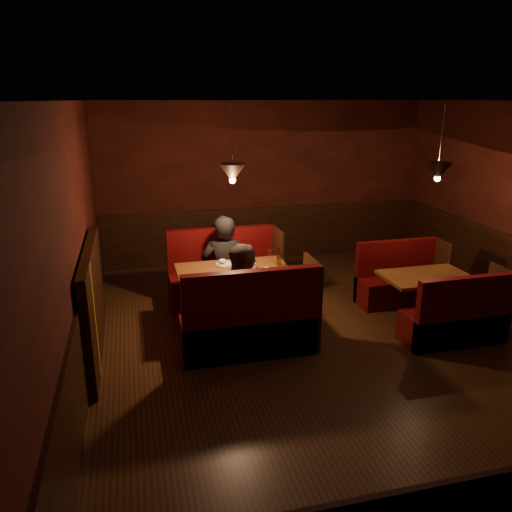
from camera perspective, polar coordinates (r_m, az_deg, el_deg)
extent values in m
cube|color=#3A1F12|center=(6.51, 9.17, -9.41)|extent=(6.00, 7.00, 0.01)
cube|color=black|center=(5.82, 10.60, 17.11)|extent=(6.00, 7.00, 0.01)
cube|color=black|center=(9.25, 1.06, 8.35)|extent=(6.00, 0.01, 2.90)
cube|color=black|center=(5.54, -19.97, 1.08)|extent=(0.01, 7.00, 2.90)
cube|color=black|center=(9.42, 1.07, 2.62)|extent=(6.00, 0.04, 1.00)
cube|color=black|center=(5.86, -18.77, -7.85)|extent=(0.04, 7.00, 1.00)
cube|color=black|center=(6.16, -18.09, -4.99)|extent=(0.10, 2.20, 1.30)
cube|color=#AB8F19|center=(5.65, -17.88, -7.03)|extent=(0.01, 0.12, 1.30)
cylinder|color=#333333|center=(6.19, -2.77, 13.16)|extent=(0.01, 0.01, 0.80)
cone|color=black|center=(6.23, -2.71, 9.49)|extent=(0.34, 0.34, 0.22)
sphere|color=#FFBF72|center=(6.24, -2.70, 8.67)|extent=(0.08, 0.08, 0.08)
cylinder|color=#333333|center=(6.72, 20.45, 12.46)|extent=(0.01, 0.01, 0.80)
cone|color=black|center=(6.76, 20.09, 9.10)|extent=(0.34, 0.34, 0.22)
sphere|color=#FFBF72|center=(6.78, 20.01, 8.35)|extent=(0.08, 0.08, 0.08)
cube|color=#613113|center=(6.53, -2.55, -1.76)|extent=(1.47, 0.89, 0.05)
cylinder|color=black|center=(6.67, -2.51, -4.96)|extent=(0.15, 0.15, 0.74)
cylinder|color=black|center=(6.81, -2.47, -7.66)|extent=(0.59, 0.59, 0.04)
cylinder|color=silver|center=(6.42, -1.42, -1.77)|extent=(0.29, 0.29, 0.02)
cube|color=black|center=(6.45, -2.20, -1.40)|extent=(0.09, 0.08, 0.04)
ellipsoid|color=silver|center=(6.37, -2.50, -1.56)|extent=(0.07, 0.07, 0.06)
cube|color=tan|center=(6.38, -0.89, -1.62)|extent=(0.09, 0.07, 0.03)
cylinder|color=silver|center=(6.32, -1.41, -1.93)|extent=(0.12, 0.08, 0.01)
cylinder|color=silver|center=(6.71, -3.44, -0.95)|extent=(0.27, 0.27, 0.02)
ellipsoid|color=beige|center=(6.72, -3.85, -0.58)|extent=(0.11, 0.11, 0.06)
cube|color=silver|center=(6.62, -3.60, -1.11)|extent=(0.19, 0.12, 0.00)
cylinder|color=white|center=(6.56, -0.15, -1.00)|extent=(0.05, 0.05, 0.09)
cylinder|color=white|center=(6.83, 1.58, 0.04)|extent=(0.08, 0.08, 0.16)
cylinder|color=white|center=(6.42, 2.42, -1.13)|extent=(0.08, 0.08, 0.16)
cylinder|color=#47230F|center=(6.66, 2.65, -0.39)|extent=(0.06, 0.06, 0.17)
cylinder|color=#47230F|center=(6.62, 2.66, 0.61)|extent=(0.03, 0.03, 0.07)
ellipsoid|color=white|center=(6.47, 1.17, -1.48)|extent=(0.12, 0.11, 0.05)
cube|color=#430A0C|center=(7.42, -3.69, -3.71)|extent=(1.58, 0.58, 0.47)
cube|color=#430A0C|center=(7.52, -4.06, -0.86)|extent=(1.58, 0.13, 1.11)
cube|color=black|center=(7.49, 2.37, -0.92)|extent=(0.04, 0.58, 1.11)
cube|color=#430A0C|center=(6.05, -1.01, -8.79)|extent=(1.58, 0.58, 0.47)
cube|color=#430A0C|center=(5.71, -0.50, -6.92)|extent=(1.58, 0.13, 1.11)
cube|color=black|center=(6.13, 6.40, -5.27)|extent=(0.04, 0.58, 1.11)
cube|color=#613113|center=(7.08, 18.92, -2.25)|extent=(1.17, 0.75, 0.04)
cylinder|color=black|center=(7.20, 18.66, -4.73)|extent=(0.12, 0.12, 0.62)
cylinder|color=black|center=(7.31, 18.44, -6.84)|extent=(0.49, 0.49, 0.04)
cube|color=#430A0C|center=(7.74, 16.09, -3.80)|extent=(1.26, 0.48, 0.40)
cube|color=#430A0C|center=(7.80, 15.57, -1.51)|extent=(1.26, 0.11, 0.92)
cube|color=black|center=(7.99, 20.27, -1.53)|extent=(0.04, 0.48, 0.92)
cube|color=#430A0C|center=(6.76, 21.44, -7.51)|extent=(1.26, 0.48, 0.40)
cube|color=#430A0C|center=(6.52, 22.64, -6.04)|extent=(1.26, 0.11, 0.92)
cube|color=black|center=(7.04, 26.00, -4.76)|extent=(0.04, 0.48, 0.92)
imported|color=black|center=(7.04, -3.76, 0.53)|extent=(0.66, 0.45, 1.73)
imported|color=#3C372E|center=(6.02, -1.22, -2.98)|extent=(0.96, 0.86, 1.62)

